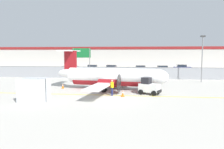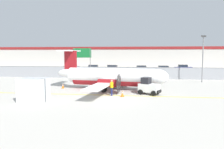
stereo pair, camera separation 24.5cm
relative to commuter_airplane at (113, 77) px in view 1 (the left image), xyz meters
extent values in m
plane|color=#BCB7AD|center=(0.18, -5.72, -1.60)|extent=(140.00, 140.00, 0.00)
cube|color=yellow|center=(0.18, -3.72, -1.60)|extent=(84.00, 0.20, 0.01)
cube|color=gray|center=(0.18, 12.28, -0.60)|extent=(98.00, 0.04, 2.00)
cylinder|color=slate|center=(0.18, 12.28, 0.45)|extent=(98.00, 0.10, 0.10)
cube|color=#38383A|center=(0.18, 23.78, -1.54)|extent=(98.00, 17.00, 0.12)
cube|color=beige|center=(0.18, 42.28, 1.65)|extent=(91.00, 8.00, 6.50)
cube|color=maroon|center=(0.18, 38.28, 4.50)|extent=(91.00, 0.20, 0.80)
cylinder|color=white|center=(-0.25, 0.03, 0.15)|extent=(11.05, 3.29, 1.90)
ellipsoid|color=white|center=(5.43, -0.71, 0.15)|extent=(2.73, 2.11, 1.80)
ellipsoid|color=white|center=(-5.93, 0.77, 0.35)|extent=(3.18, 1.43, 1.05)
cylinder|color=maroon|center=(-0.25, 0.03, -0.38)|extent=(9.89, 2.73, 1.48)
cube|color=white|center=(-0.15, 0.02, -0.42)|extent=(3.65, 16.07, 0.18)
cylinder|color=maroon|center=(0.38, 2.57, -0.42)|extent=(2.30, 1.18, 0.90)
cone|color=black|center=(1.52, 2.42, -0.42)|extent=(0.50, 0.49, 0.44)
cylinder|color=#262626|center=(1.67, 2.40, -0.42)|extent=(0.31, 2.09, 2.10)
cylinder|color=maroon|center=(-0.29, -2.58, -0.42)|extent=(2.30, 1.18, 0.90)
cone|color=black|center=(0.85, -2.73, -0.42)|extent=(0.50, 0.49, 0.44)
cylinder|color=#262626|center=(1.00, -2.75, -0.42)|extent=(0.31, 2.09, 2.10)
cube|color=maroon|center=(-5.65, 0.74, 1.70)|extent=(1.71, 0.40, 3.10)
cube|color=white|center=(-5.79, 0.75, 3.25)|extent=(1.71, 4.90, 0.14)
cylinder|color=#59595B|center=(3.56, -0.46, -0.82)|extent=(0.16, 0.16, 0.97)
cylinder|color=black|center=(3.56, -0.46, -1.30)|extent=(0.62, 0.30, 0.60)
cylinder|color=#59595B|center=(-0.26, 2.26, -0.78)|extent=(0.16, 0.16, 0.90)
cylinder|color=black|center=(-0.26, 2.26, -1.22)|extent=(0.78, 0.32, 0.76)
cylinder|color=#59595B|center=(-0.83, -2.12, -0.78)|extent=(0.16, 0.16, 0.90)
cylinder|color=black|center=(-0.83, -2.12, -1.22)|extent=(0.78, 0.32, 0.76)
cube|color=silver|center=(4.33, -2.69, -0.87)|extent=(2.46, 1.91, 0.90)
cube|color=black|center=(4.01, -2.54, -0.07)|extent=(1.23, 1.28, 0.70)
cube|color=black|center=(5.38, -3.16, -1.17)|extent=(0.60, 1.07, 0.30)
cylinder|color=black|center=(5.26, -2.45, -1.32)|extent=(0.58, 0.40, 0.56)
cylinder|color=black|center=(4.77, -3.54, -1.32)|extent=(0.58, 0.40, 0.56)
cylinder|color=black|center=(3.90, -1.83, -1.32)|extent=(0.58, 0.40, 0.56)
cylinder|color=black|center=(3.40, -2.92, -1.32)|extent=(0.58, 0.40, 0.56)
cylinder|color=#191E4C|center=(0.34, -3.72, -1.18)|extent=(0.16, 0.16, 0.85)
cylinder|color=#191E4C|center=(0.33, -3.92, -1.18)|extent=(0.16, 0.16, 0.85)
cylinder|color=yellow|center=(0.34, -3.82, -0.45)|extent=(0.35, 0.35, 0.60)
cylinder|color=yellow|center=(0.34, -3.60, -0.42)|extent=(0.10, 0.10, 0.55)
cylinder|color=yellow|center=(0.33, -4.04, -0.42)|extent=(0.10, 0.10, 0.55)
sphere|color=tan|center=(0.34, -3.82, -0.01)|extent=(0.22, 0.22, 0.22)
cube|color=silver|center=(-6.58, -7.60, -0.50)|extent=(2.62, 2.27, 2.20)
cube|color=#333338|center=(-6.58, -7.60, -0.50)|extent=(2.43, 0.36, 2.20)
cube|color=orange|center=(3.40, 1.78, -1.58)|extent=(0.36, 0.36, 0.04)
cone|color=orange|center=(3.40, 1.78, -1.26)|extent=(0.28, 0.28, 0.60)
cylinder|color=white|center=(3.40, 1.78, -1.18)|extent=(0.17, 0.17, 0.08)
cube|color=orange|center=(-6.55, 0.18, -1.58)|extent=(0.36, 0.36, 0.04)
cone|color=orange|center=(-6.55, 0.18, -1.26)|extent=(0.28, 0.28, 0.60)
cylinder|color=white|center=(-6.55, 0.18, -1.18)|extent=(0.17, 0.17, 0.08)
cube|color=orange|center=(1.52, -4.28, -1.58)|extent=(0.36, 0.36, 0.04)
cone|color=orange|center=(1.52, -4.28, -1.26)|extent=(0.28, 0.28, 0.60)
cylinder|color=white|center=(1.52, -4.28, -1.18)|extent=(0.17, 0.17, 0.08)
cube|color=slate|center=(-14.80, 29.24, -0.86)|extent=(4.33, 2.06, 0.80)
cube|color=#262D38|center=(-14.65, 29.25, -0.18)|extent=(2.33, 1.75, 0.56)
cylinder|color=black|center=(-16.12, 28.22, -1.18)|extent=(0.62, 0.25, 0.60)
cylinder|color=black|center=(-16.27, 30.01, -1.18)|extent=(0.62, 0.25, 0.60)
cylinder|color=black|center=(-13.33, 28.47, -1.18)|extent=(0.62, 0.25, 0.60)
cylinder|color=black|center=(-13.48, 30.26, -1.18)|extent=(0.62, 0.25, 0.60)
cube|color=black|center=(-8.25, 26.06, -0.86)|extent=(4.27, 1.89, 0.80)
cube|color=#262D38|center=(-8.10, 26.07, -0.18)|extent=(2.27, 1.66, 0.56)
cylinder|color=black|center=(-9.61, 25.10, -1.18)|extent=(0.61, 0.23, 0.60)
cylinder|color=black|center=(-9.69, 26.90, -1.18)|extent=(0.61, 0.23, 0.60)
cylinder|color=black|center=(-6.81, 25.23, -1.18)|extent=(0.61, 0.23, 0.60)
cylinder|color=black|center=(-6.90, 27.03, -1.18)|extent=(0.61, 0.23, 0.60)
cube|color=red|center=(-3.50, 26.09, -0.86)|extent=(4.37, 2.19, 0.80)
cube|color=#262D38|center=(-3.35, 26.08, -0.18)|extent=(2.37, 1.81, 0.56)
cylinder|color=black|center=(-4.99, 25.37, -1.18)|extent=(0.62, 0.27, 0.60)
cylinder|color=black|center=(-4.78, 27.16, -1.18)|extent=(0.62, 0.27, 0.60)
cylinder|color=black|center=(-2.21, 25.03, -1.18)|extent=(0.62, 0.27, 0.60)
cylinder|color=black|center=(-2.00, 26.82, -1.18)|extent=(0.62, 0.27, 0.60)
cube|color=black|center=(3.82, 24.99, -0.86)|extent=(4.29, 1.93, 0.80)
cube|color=#262D38|center=(3.67, 24.99, -0.18)|extent=(2.28, 1.68, 0.56)
cylinder|color=black|center=(5.17, 25.97, -1.18)|extent=(0.61, 0.23, 0.60)
cylinder|color=black|center=(5.27, 24.17, -1.18)|extent=(0.61, 0.23, 0.60)
cylinder|color=black|center=(2.37, 25.82, -1.18)|extent=(0.61, 0.23, 0.60)
cylinder|color=black|center=(2.47, 24.02, -1.18)|extent=(0.61, 0.23, 0.60)
cube|color=silver|center=(8.57, 24.82, -0.86)|extent=(4.29, 1.95, 0.80)
cube|color=#262D38|center=(8.72, 24.82, -0.18)|extent=(2.29, 1.69, 0.56)
cylinder|color=black|center=(7.23, 23.83, -1.18)|extent=(0.61, 0.24, 0.60)
cylinder|color=black|center=(7.12, 25.63, -1.18)|extent=(0.61, 0.24, 0.60)
cylinder|color=black|center=(10.03, 24.00, -1.18)|extent=(0.61, 0.24, 0.60)
cylinder|color=black|center=(9.92, 25.80, -1.18)|extent=(0.61, 0.24, 0.60)
cube|color=navy|center=(14.16, 29.77, -0.86)|extent=(4.25, 1.83, 0.80)
cube|color=#262D38|center=(14.01, 29.78, -0.18)|extent=(2.25, 1.63, 0.56)
cylinder|color=black|center=(15.59, 30.63, -1.18)|extent=(0.61, 0.22, 0.60)
cylinder|color=black|center=(15.54, 28.83, -1.18)|extent=(0.61, 0.22, 0.60)
cylinder|color=black|center=(12.79, 30.72, -1.18)|extent=(0.61, 0.22, 0.60)
cylinder|color=black|center=(12.74, 28.92, -1.18)|extent=(0.61, 0.22, 0.60)
cylinder|color=slate|center=(13.01, 8.73, 1.90)|extent=(0.16, 0.16, 7.00)
cube|color=#333333|center=(13.01, 8.73, 5.55)|extent=(0.70, 0.30, 0.24)
cylinder|color=slate|center=(-9.41, 14.55, 1.15)|extent=(0.14, 0.14, 5.50)
cylinder|color=slate|center=(-6.21, 14.55, 1.15)|extent=(0.14, 0.14, 5.50)
cube|color=#14662D|center=(-7.81, 14.55, 3.00)|extent=(3.60, 0.10, 1.80)
camera|label=1|loc=(3.05, -26.78, 2.92)|focal=35.00mm
camera|label=2|loc=(3.30, -26.75, 2.92)|focal=35.00mm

